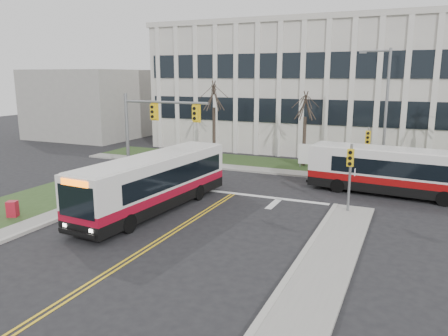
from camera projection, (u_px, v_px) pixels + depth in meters
ground at (167, 236)px, 20.37m from camera, size 120.00×120.00×0.00m
sidewalk_east at (297, 326)px, 12.91m from camera, size 2.00×26.00×0.14m
sidewalk_cross at (334, 177)px, 31.97m from camera, size 44.00×1.60×0.14m
building_lawn at (340, 170)px, 34.48m from camera, size 44.00×5.00×0.12m
office_building at (363, 89)px, 43.98m from camera, size 40.00×16.00×12.00m
building_annex at (93, 104)px, 53.08m from camera, size 12.00×12.00×8.00m
mast_arm_signal at (148, 124)px, 28.11m from camera, size 6.11×0.38×6.20m
signal_pole_near at (350, 168)px, 23.17m from camera, size 0.34×0.39×3.80m
signal_pole_far at (368, 146)px, 30.78m from camera, size 0.34×0.39×3.80m
streetlight at (384, 107)px, 30.60m from camera, size 2.15×0.25×9.20m
directory_sign at (308, 154)px, 34.79m from camera, size 1.50×0.12×2.00m
tree_left at (214, 97)px, 37.70m from camera, size 1.80×1.80×7.70m
tree_mid at (305, 107)px, 34.84m from camera, size 1.80×1.80×6.82m
bus_main at (154, 184)px, 24.02m from camera, size 3.25×11.42×3.01m
bus_cross at (398, 173)px, 26.92m from camera, size 10.99×3.41×2.88m
newspaper_box_red at (13, 210)px, 22.74m from camera, size 0.64×0.62×0.95m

